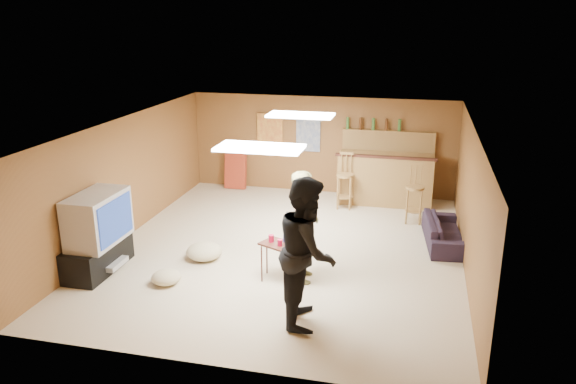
% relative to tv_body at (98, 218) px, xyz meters
% --- Properties ---
extents(ground, '(7.00, 7.00, 0.00)m').
position_rel_tv_body_xyz_m(ground, '(2.65, 1.50, -0.90)').
color(ground, beige).
rests_on(ground, ground).
extents(ceiling, '(6.00, 7.00, 0.02)m').
position_rel_tv_body_xyz_m(ceiling, '(2.65, 1.50, 1.30)').
color(ceiling, silver).
rests_on(ceiling, ground).
extents(wall_back, '(6.00, 0.02, 2.20)m').
position_rel_tv_body_xyz_m(wall_back, '(2.65, 5.00, 0.20)').
color(wall_back, brown).
rests_on(wall_back, ground).
extents(wall_front, '(6.00, 0.02, 2.20)m').
position_rel_tv_body_xyz_m(wall_front, '(2.65, -2.00, 0.20)').
color(wall_front, brown).
rests_on(wall_front, ground).
extents(wall_left, '(0.02, 7.00, 2.20)m').
position_rel_tv_body_xyz_m(wall_left, '(-0.35, 1.50, 0.20)').
color(wall_left, brown).
rests_on(wall_left, ground).
extents(wall_right, '(0.02, 7.00, 2.20)m').
position_rel_tv_body_xyz_m(wall_right, '(5.65, 1.50, 0.20)').
color(wall_right, brown).
rests_on(wall_right, ground).
extents(tv_stand, '(0.55, 1.30, 0.50)m').
position_rel_tv_body_xyz_m(tv_stand, '(-0.07, 0.00, -0.65)').
color(tv_stand, black).
rests_on(tv_stand, ground).
extents(dvd_box, '(0.35, 0.50, 0.08)m').
position_rel_tv_body_xyz_m(dvd_box, '(0.15, 0.00, -0.75)').
color(dvd_box, '#B2B2B7').
rests_on(dvd_box, tv_stand).
extents(tv_body, '(0.60, 1.10, 0.80)m').
position_rel_tv_body_xyz_m(tv_body, '(0.00, 0.00, 0.00)').
color(tv_body, '#B2B2B7').
rests_on(tv_body, tv_stand).
extents(tv_screen, '(0.02, 0.95, 0.65)m').
position_rel_tv_body_xyz_m(tv_screen, '(0.31, 0.00, 0.00)').
color(tv_screen, navy).
rests_on(tv_screen, tv_body).
extents(bar_counter, '(2.00, 0.60, 1.10)m').
position_rel_tv_body_xyz_m(bar_counter, '(4.15, 4.45, -0.35)').
color(bar_counter, olive).
rests_on(bar_counter, ground).
extents(bar_lip, '(2.10, 0.12, 0.05)m').
position_rel_tv_body_xyz_m(bar_lip, '(4.15, 4.20, 0.20)').
color(bar_lip, '#3C1B13').
rests_on(bar_lip, bar_counter).
extents(bar_shelf, '(2.00, 0.18, 0.05)m').
position_rel_tv_body_xyz_m(bar_shelf, '(4.15, 4.90, 0.60)').
color(bar_shelf, olive).
rests_on(bar_shelf, bar_backing).
extents(bar_backing, '(2.00, 0.14, 0.60)m').
position_rel_tv_body_xyz_m(bar_backing, '(4.15, 4.92, 0.30)').
color(bar_backing, olive).
rests_on(bar_backing, bar_counter).
extents(poster_left, '(0.60, 0.03, 0.85)m').
position_rel_tv_body_xyz_m(poster_left, '(1.45, 4.96, 0.45)').
color(poster_left, '#BF3F26').
rests_on(poster_left, wall_back).
extents(poster_right, '(0.55, 0.03, 0.80)m').
position_rel_tv_body_xyz_m(poster_right, '(2.35, 4.96, 0.45)').
color(poster_right, '#334C99').
rests_on(poster_right, wall_back).
extents(folding_chair_stack, '(0.50, 0.26, 0.91)m').
position_rel_tv_body_xyz_m(folding_chair_stack, '(0.65, 4.80, -0.45)').
color(folding_chair_stack, '#AD361F').
rests_on(folding_chair_stack, ground).
extents(ceiling_panel_front, '(1.20, 0.60, 0.04)m').
position_rel_tv_body_xyz_m(ceiling_panel_front, '(2.65, 0.00, 1.27)').
color(ceiling_panel_front, white).
rests_on(ceiling_panel_front, ceiling).
extents(ceiling_panel_back, '(1.20, 0.60, 0.04)m').
position_rel_tv_body_xyz_m(ceiling_panel_back, '(2.65, 2.70, 1.27)').
color(ceiling_panel_back, white).
rests_on(ceiling_panel_back, ceiling).
extents(person_olive, '(0.52, 0.70, 1.75)m').
position_rel_tv_body_xyz_m(person_olive, '(3.20, 0.47, -0.03)').
color(person_olive, brown).
rests_on(person_olive, ground).
extents(person_black, '(0.89, 1.07, 2.00)m').
position_rel_tv_body_xyz_m(person_black, '(3.48, -0.71, 0.10)').
color(person_black, black).
rests_on(person_black, ground).
extents(sofa, '(0.78, 1.66, 0.47)m').
position_rel_tv_body_xyz_m(sofa, '(5.35, 2.41, -0.67)').
color(sofa, black).
rests_on(sofa, ground).
extents(tray_table, '(0.57, 0.53, 0.60)m').
position_rel_tv_body_xyz_m(tray_table, '(2.78, 0.38, -0.60)').
color(tray_table, '#3C1B13').
rests_on(tray_table, ground).
extents(cup_red_near, '(0.09, 0.09, 0.12)m').
position_rel_tv_body_xyz_m(cup_red_near, '(2.69, 0.40, -0.24)').
color(cup_red_near, '#B90C34').
rests_on(cup_red_near, tray_table).
extents(cup_red_far, '(0.07, 0.07, 0.10)m').
position_rel_tv_body_xyz_m(cup_red_far, '(2.86, 0.28, -0.25)').
color(cup_red_far, '#B90C34').
rests_on(cup_red_far, tray_table).
extents(cup_blue, '(0.10, 0.10, 0.11)m').
position_rel_tv_body_xyz_m(cup_blue, '(2.90, 0.46, -0.25)').
color(cup_blue, '#16209B').
rests_on(cup_blue, tray_table).
extents(bar_stool_left, '(0.42, 0.42, 1.15)m').
position_rel_tv_body_xyz_m(bar_stool_left, '(3.35, 3.95, -0.33)').
color(bar_stool_left, olive).
rests_on(bar_stool_left, ground).
extents(bar_stool_right, '(0.38, 0.38, 1.18)m').
position_rel_tv_body_xyz_m(bar_stool_right, '(4.79, 3.40, -0.31)').
color(bar_stool_right, olive).
rests_on(bar_stool_right, ground).
extents(cushion_near_tv, '(0.70, 0.70, 0.27)m').
position_rel_tv_body_xyz_m(cushion_near_tv, '(1.41, 0.82, -0.76)').
color(cushion_near_tv, tan).
rests_on(cushion_near_tv, ground).
extents(cushion_mid, '(0.63, 0.63, 0.22)m').
position_rel_tv_body_xyz_m(cushion_mid, '(1.35, 0.85, -0.79)').
color(cushion_mid, tan).
rests_on(cushion_mid, ground).
extents(cushion_far, '(0.60, 0.60, 0.20)m').
position_rel_tv_body_xyz_m(cushion_far, '(1.18, -0.17, -0.80)').
color(cushion_far, tan).
rests_on(cushion_far, ground).
extents(bottle_row, '(1.20, 0.08, 0.26)m').
position_rel_tv_body_xyz_m(bottle_row, '(3.81, 4.88, 0.75)').
color(bottle_row, '#3F7233').
rests_on(bottle_row, bar_shelf).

